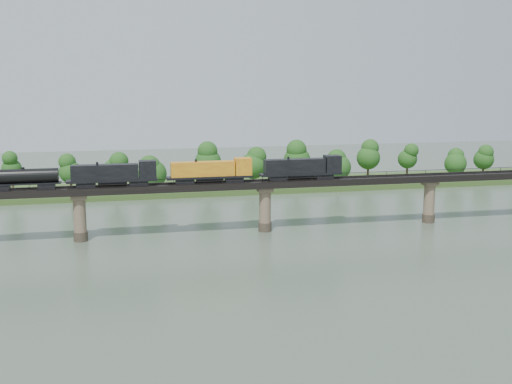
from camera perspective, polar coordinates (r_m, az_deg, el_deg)
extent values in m
plane|color=#3D4D3D|center=(116.41, 4.25, -6.91)|extent=(400.00, 400.00, 0.00)
cube|color=#2F4A1D|center=(196.97, -2.91, 0.47)|extent=(300.00, 24.00, 1.60)
cylinder|color=#473A2D|center=(140.56, -15.31, -3.82)|extent=(3.00, 3.00, 2.00)
cylinder|color=#816954|center=(139.56, -15.40, -2.02)|extent=(2.60, 2.60, 9.00)
cube|color=#816954|center=(138.79, -15.48, -0.41)|extent=(3.20, 3.20, 1.00)
cylinder|color=#473A2D|center=(144.10, 0.80, -3.10)|extent=(3.00, 3.00, 2.00)
cylinder|color=#816954|center=(143.12, 0.80, -1.35)|extent=(2.60, 2.60, 9.00)
cube|color=#816954|center=(142.36, 0.81, 0.23)|extent=(3.20, 3.20, 1.00)
cylinder|color=#473A2D|center=(158.01, 15.06, -2.26)|extent=(3.00, 3.00, 2.00)
cylinder|color=#816954|center=(157.12, 15.14, -0.66)|extent=(2.60, 2.60, 9.00)
cube|color=#816954|center=(156.44, 15.21, 0.78)|extent=(3.20, 3.20, 1.00)
cube|color=black|center=(142.15, 0.81, 0.73)|extent=(220.00, 5.00, 1.50)
cube|color=black|center=(141.30, 0.88, 1.01)|extent=(220.00, 0.12, 0.16)
cube|color=black|center=(142.74, 0.74, 1.10)|extent=(220.00, 0.12, 0.16)
cube|color=black|center=(139.61, 1.04, 1.15)|extent=(220.00, 0.10, 0.10)
cube|color=black|center=(144.22, 0.59, 1.45)|extent=(220.00, 0.10, 0.10)
cube|color=black|center=(139.67, 1.04, 1.01)|extent=(0.08, 0.08, 0.70)
cube|color=black|center=(144.28, 0.59, 1.31)|extent=(0.08, 0.08, 0.70)
cylinder|color=#382619|center=(195.09, -20.81, 0.50)|extent=(0.70, 0.70, 3.71)
sphere|color=#184513|center=(194.36, -20.90, 1.94)|extent=(5.67, 5.67, 5.67)
sphere|color=#184513|center=(193.97, -20.96, 2.84)|extent=(4.25, 4.25, 4.25)
cylinder|color=#382619|center=(185.64, -16.09, 0.27)|extent=(0.70, 0.70, 3.51)
sphere|color=#184513|center=(184.92, -16.17, 1.70)|extent=(6.31, 6.31, 6.31)
sphere|color=#184513|center=(184.53, -16.21, 2.60)|extent=(4.73, 4.73, 4.73)
cylinder|color=#382619|center=(187.77, -12.34, 0.52)|extent=(0.70, 0.70, 3.34)
sphere|color=#184513|center=(187.08, -12.39, 1.87)|extent=(7.18, 7.18, 7.18)
sphere|color=#184513|center=(186.70, -12.42, 2.72)|extent=(5.39, 5.39, 5.39)
cylinder|color=#382619|center=(185.46, -9.17, 0.43)|extent=(0.70, 0.70, 2.83)
sphere|color=#184513|center=(184.86, -9.20, 1.58)|extent=(8.26, 8.26, 8.26)
sphere|color=#184513|center=(184.52, -9.22, 2.30)|extent=(6.19, 6.19, 6.19)
cylinder|color=#382619|center=(193.47, -4.28, 1.11)|extent=(0.70, 0.70, 3.96)
sphere|color=#184513|center=(192.70, -4.30, 2.66)|extent=(8.07, 8.07, 8.07)
sphere|color=#184513|center=(192.29, -4.31, 3.64)|extent=(6.05, 6.05, 6.05)
cylinder|color=#382619|center=(194.44, -0.25, 1.08)|extent=(0.70, 0.70, 3.27)
sphere|color=#184513|center=(193.79, -0.25, 2.35)|extent=(8.03, 8.03, 8.03)
sphere|color=#184513|center=(193.43, -0.25, 3.15)|extent=(6.02, 6.02, 6.02)
cylinder|color=#382619|center=(198.96, 3.65, 1.37)|extent=(0.70, 0.70, 3.92)
sphere|color=#184513|center=(198.22, 3.67, 2.86)|extent=(8.29, 8.29, 8.29)
sphere|color=#184513|center=(197.83, 3.68, 3.80)|extent=(6.21, 6.21, 6.21)
cylinder|color=#382619|center=(195.87, 7.30, 1.03)|extent=(0.70, 0.70, 3.02)
sphere|color=#184513|center=(195.27, 7.32, 2.20)|extent=(7.74, 7.74, 7.74)
sphere|color=#184513|center=(194.93, 7.34, 2.93)|extent=(5.80, 5.80, 5.80)
cylinder|color=#382619|center=(208.55, 9.91, 1.63)|extent=(0.70, 0.70, 3.80)
sphere|color=#184513|center=(207.86, 9.96, 3.01)|extent=(7.47, 7.47, 7.47)
sphere|color=#184513|center=(207.49, 9.98, 3.88)|extent=(5.60, 5.60, 5.60)
cylinder|color=#382619|center=(214.36, 13.27, 1.69)|extent=(0.70, 0.70, 3.38)
sphere|color=#184513|center=(213.75, 13.32, 2.88)|extent=(6.23, 6.23, 6.23)
sphere|color=#184513|center=(213.42, 13.35, 3.63)|extent=(4.67, 4.67, 4.67)
cylinder|color=#382619|center=(215.73, 17.26, 1.47)|extent=(0.70, 0.70, 2.77)
sphere|color=#184513|center=(215.22, 17.31, 2.44)|extent=(7.04, 7.04, 7.04)
sphere|color=#184513|center=(214.94, 17.35, 3.05)|extent=(5.28, 5.28, 5.28)
cylinder|color=#382619|center=(226.91, 19.53, 1.78)|extent=(0.70, 0.70, 2.94)
sphere|color=#184513|center=(226.40, 19.59, 2.76)|extent=(6.73, 6.73, 6.73)
sphere|color=#184513|center=(226.12, 19.62, 3.37)|extent=(5.05, 5.05, 5.05)
cube|color=black|center=(145.68, 6.04, 1.42)|extent=(3.93, 2.36, 1.08)
cube|color=black|center=(142.62, 1.92, 1.28)|extent=(3.93, 2.36, 1.08)
cube|color=black|center=(143.95, 4.01, 1.62)|extent=(18.67, 2.95, 0.49)
cube|color=black|center=(143.28, 3.45, 2.32)|extent=(13.76, 2.65, 3.14)
cube|color=black|center=(145.92, 6.80, 2.53)|extent=(3.54, 2.95, 3.73)
cylinder|color=black|center=(144.04, 4.01, 1.41)|extent=(5.90, 1.38, 1.38)
cube|color=black|center=(140.50, -1.96, 1.14)|extent=(3.93, 2.36, 1.08)
cube|color=black|center=(138.94, -6.35, 0.98)|extent=(3.93, 2.36, 1.08)
cube|color=black|center=(139.51, -4.15, 1.34)|extent=(18.67, 2.95, 0.49)
cube|color=gold|center=(139.04, -4.76, 2.06)|extent=(13.76, 2.65, 3.14)
cube|color=gold|center=(140.46, -1.18, 2.30)|extent=(3.54, 2.95, 3.73)
cylinder|color=black|center=(139.60, -4.14, 1.12)|extent=(5.90, 1.38, 1.38)
cube|color=black|center=(138.24, -10.40, 0.83)|extent=(3.93, 2.36, 1.08)
cube|color=black|center=(138.28, -14.88, 0.65)|extent=(3.93, 2.36, 1.08)
cube|color=black|center=(138.05, -12.65, 1.02)|extent=(18.67, 2.95, 0.49)
cube|color=black|center=(137.79, -13.29, 1.74)|extent=(13.76, 2.65, 3.14)
cube|color=black|center=(137.90, -9.62, 2.00)|extent=(3.54, 2.95, 3.73)
cylinder|color=black|center=(138.13, -12.64, 0.80)|extent=(5.90, 1.38, 1.38)
cube|color=black|center=(138.84, -18.12, 0.52)|extent=(3.44, 2.16, 1.08)
cube|color=black|center=(139.99, -21.72, 0.37)|extent=(3.44, 2.16, 1.08)
cube|color=black|center=(139.24, -19.94, 0.71)|extent=(14.74, 2.36, 0.29)
cylinder|color=black|center=(139.00, -19.98, 1.35)|extent=(13.76, 2.95, 2.95)
cylinder|color=black|center=(138.79, -20.02, 1.99)|extent=(0.69, 0.69, 0.49)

